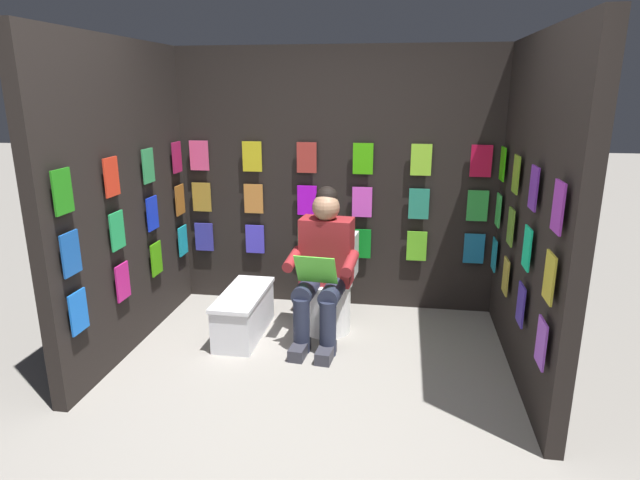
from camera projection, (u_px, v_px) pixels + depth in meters
name	position (u px, v px, depth m)	size (l,w,h in m)	color
ground_plane	(290.00, 434.00, 3.04)	(30.00, 30.00, 0.00)	gray
display_wall_back	(336.00, 181.00, 4.65)	(2.86, 0.14, 2.25)	black
display_wall_left	(534.00, 213.00, 3.46)	(0.14, 1.97, 2.25)	black
display_wall_right	(123.00, 199.00, 3.88)	(0.14, 1.97, 2.25)	black
toilet	(329.00, 289.00, 4.34)	(0.42, 0.57, 0.77)	white
person_reading	(323.00, 266.00, 4.05)	(0.55, 0.71, 1.19)	maroon
comic_longbox_near	(244.00, 313.00, 4.23)	(0.32, 0.77, 0.36)	silver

